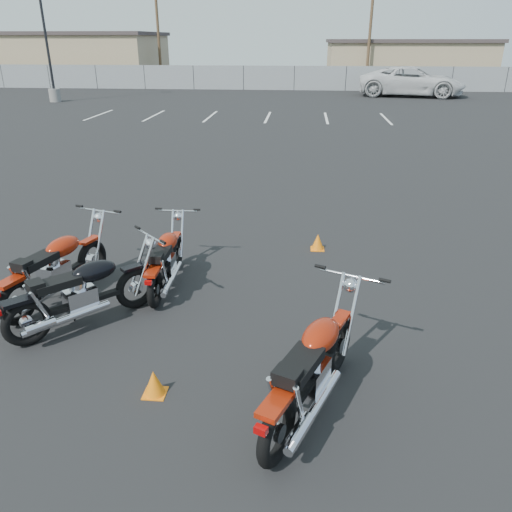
# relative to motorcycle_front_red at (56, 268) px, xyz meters

# --- Properties ---
(ground) EXTENTS (120.00, 120.00, 0.00)m
(ground) POSITION_rel_motorcycle_front_red_xyz_m (2.80, -0.16, -0.52)
(ground) COLOR black
(ground) RESTS_ON ground
(motorcycle_front_red) EXTENTS (1.15, 2.32, 1.14)m
(motorcycle_front_red) POSITION_rel_motorcycle_front_red_xyz_m (0.00, 0.00, 0.00)
(motorcycle_front_red) COLOR black
(motorcycle_front_red) RESTS_ON ground
(motorcycle_second_black) EXTENTS (1.91, 1.92, 1.12)m
(motorcycle_second_black) POSITION_rel_motorcycle_front_red_xyz_m (0.72, -0.72, -0.01)
(motorcycle_second_black) COLOR black
(motorcycle_second_black) RESTS_ON ground
(motorcycle_third_red) EXTENTS (0.80, 2.06, 1.01)m
(motorcycle_third_red) POSITION_rel_motorcycle_front_red_xyz_m (1.54, 0.59, -0.06)
(motorcycle_third_red) COLOR black
(motorcycle_third_red) RESTS_ON ground
(motorcycle_rear_red) EXTENTS (1.41, 2.35, 1.18)m
(motorcycle_rear_red) POSITION_rel_motorcycle_front_red_xyz_m (3.84, -2.19, 0.02)
(motorcycle_rear_red) COLOR black
(motorcycle_rear_red) RESTS_ON ground
(training_cone_near) EXTENTS (0.26, 0.26, 0.31)m
(training_cone_near) POSITION_rel_motorcycle_front_red_xyz_m (4.00, 2.36, -0.37)
(training_cone_near) COLOR orange
(training_cone_near) RESTS_ON ground
(training_cone_extra) EXTENTS (0.26, 0.26, 0.31)m
(training_cone_extra) POSITION_rel_motorcycle_front_red_xyz_m (2.08, -2.08, -0.37)
(training_cone_extra) COLOR orange
(training_cone_extra) RESTS_ON ground
(light_pole_west) EXTENTS (0.80, 0.70, 9.15)m
(light_pole_west) POSITION_rel_motorcycle_front_red_xyz_m (-12.27, 25.46, 1.79)
(light_pole_west) COLOR gray
(light_pole_west) RESTS_ON ground
(chainlink_fence) EXTENTS (80.06, 0.06, 1.80)m
(chainlink_fence) POSITION_rel_motorcycle_front_red_xyz_m (2.80, 34.84, 0.38)
(chainlink_fence) COLOR gray
(chainlink_fence) RESTS_ON ground
(tan_building_west) EXTENTS (18.40, 10.40, 4.30)m
(tan_building_west) POSITION_rel_motorcycle_front_red_xyz_m (-19.20, 41.84, 1.64)
(tan_building_west) COLOR tan
(tan_building_west) RESTS_ON ground
(tan_building_east) EXTENTS (14.40, 9.40, 3.70)m
(tan_building_east) POSITION_rel_motorcycle_front_red_xyz_m (12.80, 43.84, 1.34)
(tan_building_east) COLOR tan
(tan_building_east) RESTS_ON ground
(utility_pole_b) EXTENTS (1.80, 0.24, 9.00)m
(utility_pole_b) POSITION_rel_motorcycle_front_red_xyz_m (-9.20, 39.84, 4.17)
(utility_pole_b) COLOR #4A3522
(utility_pole_b) RESTS_ON ground
(utility_pole_c) EXTENTS (1.80, 0.24, 9.00)m
(utility_pole_c) POSITION_rel_motorcycle_front_red_xyz_m (8.80, 38.84, 4.17)
(utility_pole_c) COLOR #4A3522
(utility_pole_c) RESTS_ON ground
(parking_line_stripes) EXTENTS (15.12, 4.00, 0.01)m
(parking_line_stripes) POSITION_rel_motorcycle_front_red_xyz_m (0.30, 19.84, -0.52)
(parking_line_stripes) COLOR silver
(parking_line_stripes) RESTS_ON ground
(white_van) EXTENTS (4.67, 8.70, 3.14)m
(white_van) POSITION_rel_motorcycle_front_red_xyz_m (11.06, 31.00, 1.05)
(white_van) COLOR silver
(white_van) RESTS_ON ground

